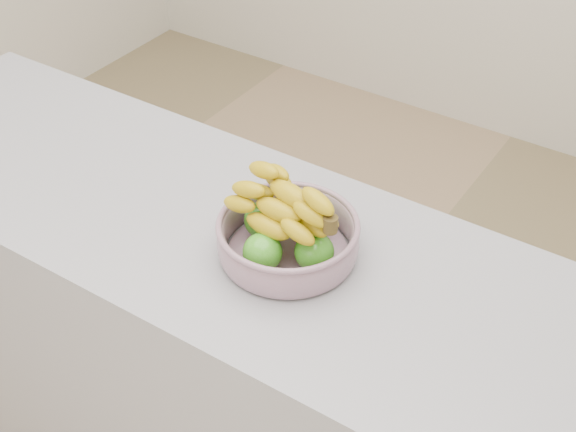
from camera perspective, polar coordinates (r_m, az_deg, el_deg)
name	(u,v)px	position (r m, az deg, el deg)	size (l,w,h in m)	color
counter	(232,367)	(2.02, -4.04, -10.66)	(2.00, 0.60, 0.90)	#93949B
fruit_bowl	(288,233)	(1.59, -0.01, -1.24)	(0.29, 0.29, 0.18)	#9BA5BB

